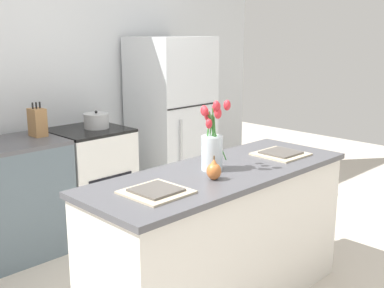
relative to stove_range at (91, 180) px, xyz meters
The scene contains 10 objects.
back_wall 0.99m from the stove_range, 104.01° to the left, with size 5.20×0.08×2.70m.
kitchen_island 1.60m from the stove_range, 93.58° to the right, with size 1.80×0.66×0.89m.
stove_range is the anchor object (origin of this frame).
refrigerator 1.02m from the stove_range, ahead, with size 0.68×0.67×1.66m.
flower_vase 1.67m from the stove_range, 94.95° to the right, with size 0.16×0.16×0.43m.
pear_figurine 1.79m from the stove_range, 99.03° to the right, with size 0.08×0.08×0.14m.
plate_setting_left 1.83m from the stove_range, 111.71° to the right, with size 0.31×0.31×0.02m.
plate_setting_right 1.76m from the stove_range, 74.55° to the right, with size 0.31×0.31×0.02m.
cooking_pot 0.52m from the stove_range, 14.47° to the right, with size 0.22×0.22×0.15m.
knife_block 0.71m from the stove_range, behind, with size 0.10×0.14×0.27m.
Camera 1 is at (-2.09, -1.85, 1.71)m, focal length 45.00 mm.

